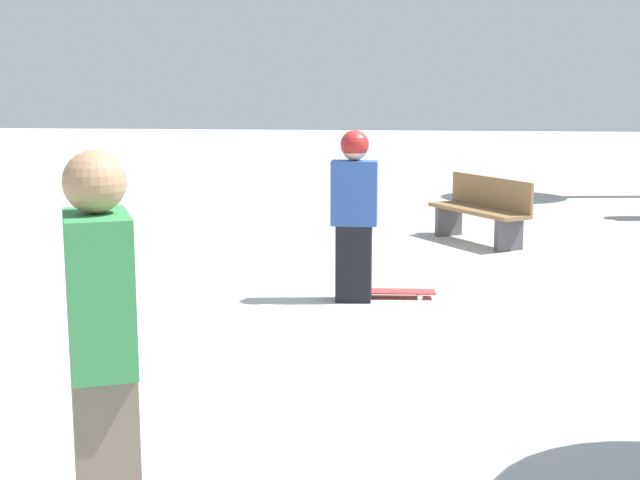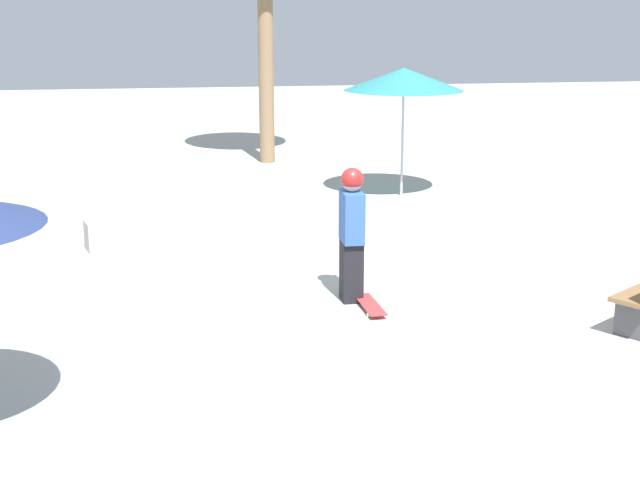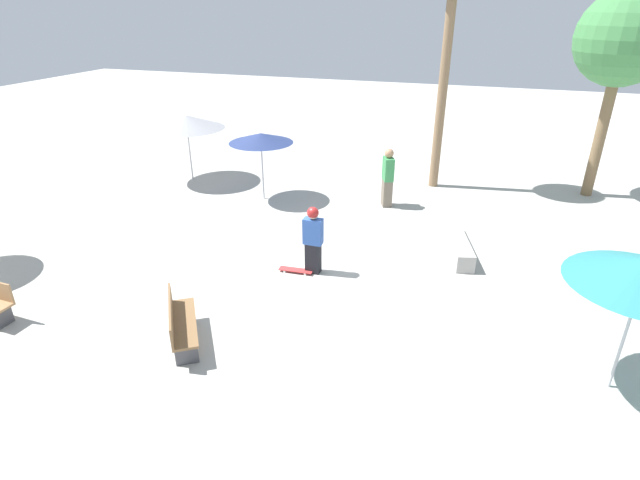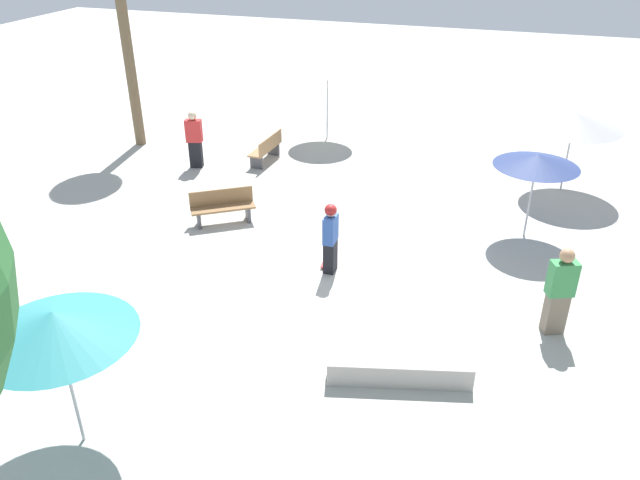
# 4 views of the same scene
# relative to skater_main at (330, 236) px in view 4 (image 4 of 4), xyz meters

# --- Properties ---
(ground_plane) EXTENTS (60.00, 60.00, 0.00)m
(ground_plane) POSITION_rel_skater_main_xyz_m (0.08, 0.85, -0.88)
(ground_plane) COLOR #B2AFA8
(skater_main) EXTENTS (0.27, 0.43, 1.63)m
(skater_main) POSITION_rel_skater_main_xyz_m (0.00, 0.00, 0.00)
(skater_main) COLOR black
(skater_main) RESTS_ON ground_plane
(skateboard) EXTENTS (0.25, 0.81, 0.07)m
(skateboard) POSITION_rel_skater_main_xyz_m (-0.15, 0.38, -0.82)
(skateboard) COLOR red
(skateboard) RESTS_ON ground_plane
(concrete_ledge) EXTENTS (2.47, 1.03, 0.43)m
(concrete_ledge) POSITION_rel_skater_main_xyz_m (2.19, -3.07, -0.66)
(concrete_ledge) COLOR #A8A39E
(concrete_ledge) RESTS_ON ground_plane
(bench_near) EXTENTS (0.51, 1.62, 0.85)m
(bench_near) POSITION_rel_skater_main_xyz_m (-3.83, 5.64, -0.45)
(bench_near) COLOR #47474C
(bench_near) RESTS_ON ground_plane
(bench_far) EXTENTS (1.57, 1.26, 0.85)m
(bench_far) POSITION_rel_skater_main_xyz_m (-3.29, 1.42, -0.45)
(bench_far) COLOR #47474C
(bench_far) RESTS_ON ground_plane
(shade_umbrella_grey) EXTENTS (2.55, 2.55, 2.27)m
(shade_umbrella_grey) POSITION_rel_skater_main_xyz_m (4.89, 6.18, 1.17)
(shade_umbrella_grey) COLOR #B7B7BC
(shade_umbrella_grey) RESTS_ON ground_plane
(shade_umbrella_teal) EXTENTS (2.20, 2.20, 2.36)m
(shade_umbrella_teal) POSITION_rel_skater_main_xyz_m (-2.10, -5.86, 1.28)
(shade_umbrella_teal) COLOR #B7B7BC
(shade_umbrella_teal) RESTS_ON ground_plane
(shade_umbrella_navy) EXTENTS (1.97, 1.97, 2.11)m
(shade_umbrella_navy) POSITION_rel_skater_main_xyz_m (4.02, 3.05, 1.08)
(shade_umbrella_navy) COLOR #B7B7BC
(shade_umbrella_navy) RESTS_ON ground_plane
(shade_umbrella_cream) EXTENTS (2.09, 2.09, 2.58)m
(shade_umbrella_cream) POSITION_rel_skater_main_xyz_m (-2.71, 8.34, 1.54)
(shade_umbrella_cream) COLOR #B7B7BC
(shade_umbrella_cream) RESTS_ON ground_plane
(bystander_watching) EXTENTS (0.55, 0.44, 1.79)m
(bystander_watching) POSITION_rel_skater_main_xyz_m (4.66, -0.78, 0.02)
(bystander_watching) COLOR #726656
(bystander_watching) RESTS_ON ground_plane
(bystander_far) EXTENTS (0.53, 0.39, 1.75)m
(bystander_far) POSITION_rel_skater_main_xyz_m (-5.72, 4.58, -0.00)
(bystander_far) COLOR black
(bystander_far) RESTS_ON ground_plane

